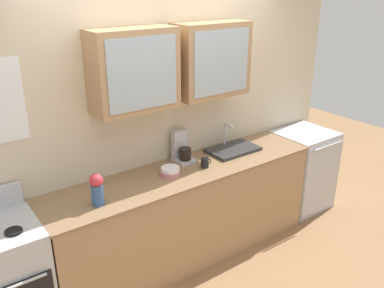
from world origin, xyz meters
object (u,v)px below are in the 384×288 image
at_px(bowl_stack, 170,171).
at_px(coffee_maker, 182,150).
at_px(cup_near_sink, 205,163).
at_px(dishwasher, 302,170).
at_px(sink_faucet, 233,149).
at_px(vase, 97,189).

height_order(bowl_stack, coffee_maker, coffee_maker).
height_order(cup_near_sink, dishwasher, cup_near_sink).
bearing_deg(dishwasher, sink_faucet, 174.78).
height_order(bowl_stack, vase, vase).
xyz_separation_m(bowl_stack, dishwasher, (1.81, -0.01, -0.49)).
distance_m(vase, cup_near_sink, 1.06).
distance_m(bowl_stack, coffee_maker, 0.32).
bearing_deg(bowl_stack, coffee_maker, 35.89).
height_order(dishwasher, coffee_maker, coffee_maker).
bearing_deg(bowl_stack, vase, -171.66).
xyz_separation_m(cup_near_sink, dishwasher, (1.47, 0.05, -0.50)).
height_order(sink_faucet, cup_near_sink, sink_faucet).
relative_size(bowl_stack, coffee_maker, 0.60).
distance_m(sink_faucet, coffee_maker, 0.56).
bearing_deg(vase, coffee_maker, 16.54).
height_order(bowl_stack, cup_near_sink, cup_near_sink).
bearing_deg(cup_near_sink, dishwasher, 1.88).
height_order(cup_near_sink, coffee_maker, coffee_maker).
bearing_deg(bowl_stack, dishwasher, -0.32).
relative_size(bowl_stack, cup_near_sink, 1.62).
bearing_deg(vase, bowl_stack, 8.34).
relative_size(sink_faucet, coffee_maker, 1.74).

